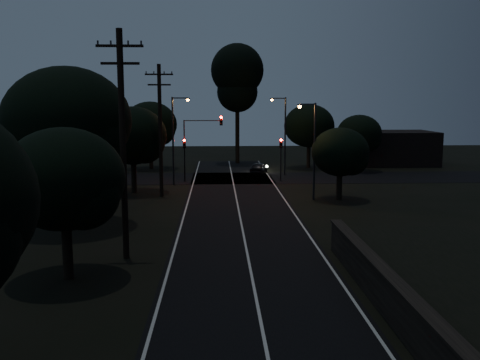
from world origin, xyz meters
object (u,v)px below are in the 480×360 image
tall_pine (237,77)px  streetlight_c (312,144)px  utility_pole_mid (123,142)px  signal_right (281,152)px  streetlight_a (175,134)px  car (259,168)px  signal_mast (202,136)px  streetlight_b (283,130)px  signal_left (184,152)px  utility_pole_far (160,128)px

tall_pine → streetlight_c: size_ratio=1.93×
tall_pine → utility_pole_mid: bearing=-99.9°
signal_right → streetlight_a: bearing=-168.7°
tall_pine → car: (1.86, -10.04, -9.85)m
tall_pine → streetlight_a: tall_pine is taller
signal_mast → streetlight_b: size_ratio=0.78×
tall_pine → streetlight_a: (-6.31, -17.00, -5.82)m
signal_mast → streetlight_c: bearing=-48.8°
streetlight_c → car: size_ratio=2.09×
utility_pole_mid → signal_mast: 25.22m
tall_pine → streetlight_a: bearing=-110.4°
signal_left → streetlight_b: 10.84m
tall_pine → streetlight_b: 13.17m
utility_pole_mid → signal_left: (1.40, 24.99, -2.90)m
utility_pole_far → tall_pine: bearing=73.1°
signal_left → streetlight_b: size_ratio=0.51×
signal_mast → car: (5.78, 4.97, -3.73)m
signal_right → car: size_ratio=1.14×
utility_pole_mid → car: (8.86, 29.96, -5.13)m
utility_pole_mid → signal_mast: bearing=83.0°
streetlight_b → utility_pole_mid: bearing=-111.3°
streetlight_a → utility_pole_far: bearing=-96.6°
streetlight_a → streetlight_c: (11.14, -8.00, -0.29)m
utility_pole_far → streetlight_c: (11.83, -2.00, -1.13)m
signal_right → streetlight_c: size_ratio=0.55×
signal_mast → streetlight_b: bearing=26.0°
utility_pole_far → streetlight_c: 12.05m
streetlight_b → car: 4.81m
signal_mast → streetlight_c: (8.74, -9.99, 0.01)m
utility_pole_mid → car: 31.67m
streetlight_b → signal_left: bearing=-158.0°
signal_left → car: size_ratio=1.14×
streetlight_b → streetlight_c: bearing=-87.9°
utility_pole_far → streetlight_a: 6.10m
signal_right → streetlight_b: 4.45m
signal_right → car: (-1.74, 4.98, -2.22)m
utility_pole_mid → streetlight_c: size_ratio=1.47×
utility_pole_far → signal_left: bearing=80.1°
utility_pole_mid → streetlight_b: 31.15m
utility_pole_far → tall_pine: 24.55m
tall_pine → streetlight_b: bearing=-68.6°
signal_left → streetlight_a: 2.77m
tall_pine → signal_left: bearing=-110.5°
utility_pole_mid → tall_pine: size_ratio=0.76×
utility_pole_far → signal_right: utility_pole_far is taller
utility_pole_far → streetlight_b: size_ratio=1.31×
utility_pole_mid → streetlight_a: (0.69, 23.00, -1.10)m
streetlight_a → car: 11.47m
signal_left → signal_right: (9.20, 0.00, 0.00)m
utility_pole_far → streetlight_c: bearing=-9.6°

